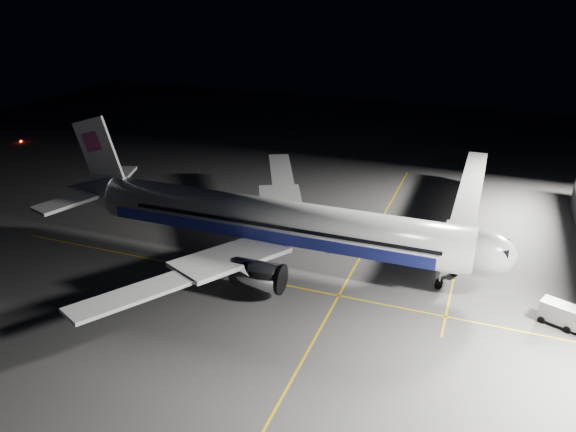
% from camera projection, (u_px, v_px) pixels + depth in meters
% --- Properties ---
extents(ground, '(200.00, 200.00, 0.00)m').
position_uv_depth(ground, '(277.00, 258.00, 72.83)').
color(ground, '#4C4C4F').
rests_on(ground, ground).
extents(guide_line_main, '(0.25, 80.00, 0.01)m').
position_uv_depth(guide_line_main, '(352.00, 272.00, 69.58)').
color(guide_line_main, gold).
rests_on(guide_line_main, ground).
extents(guide_line_cross, '(70.00, 0.25, 0.01)m').
position_uv_depth(guide_line_cross, '(259.00, 280.00, 67.69)').
color(guide_line_cross, gold).
rests_on(guide_line_cross, ground).
extents(guide_line_side, '(0.25, 40.00, 0.01)m').
position_uv_depth(guide_line_side, '(459.00, 253.00, 74.25)').
color(guide_line_side, gold).
rests_on(guide_line_side, ground).
extents(airliner, '(61.48, 54.22, 16.64)m').
position_uv_depth(airliner, '(269.00, 221.00, 71.11)').
color(airliner, silver).
rests_on(airliner, ground).
extents(jet_bridge, '(3.60, 34.40, 6.30)m').
position_uv_depth(jet_bridge, '(469.00, 199.00, 79.30)').
color(jet_bridge, '#B2B2B7').
rests_on(jet_bridge, ground).
extents(service_truck, '(5.16, 3.59, 2.46)m').
position_uv_depth(service_truck, '(563.00, 315.00, 58.53)').
color(service_truck, silver).
rests_on(service_truck, ground).
extents(baggage_tug, '(2.65, 2.25, 1.75)m').
position_uv_depth(baggage_tug, '(273.00, 200.00, 89.25)').
color(baggage_tug, black).
rests_on(baggage_tug, ground).
extents(safety_cone_a, '(0.37, 0.37, 0.55)m').
position_uv_depth(safety_cone_a, '(251.00, 237.00, 77.93)').
color(safety_cone_a, '#FF540A').
rests_on(safety_cone_a, ground).
extents(safety_cone_b, '(0.35, 0.35, 0.53)m').
position_uv_depth(safety_cone_b, '(330.00, 251.00, 74.20)').
color(safety_cone_b, '#FF540A').
rests_on(safety_cone_b, ground).
extents(safety_cone_c, '(0.39, 0.39, 0.59)m').
position_uv_depth(safety_cone_c, '(306.00, 219.00, 83.54)').
color(safety_cone_c, '#FF540A').
rests_on(safety_cone_c, ground).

